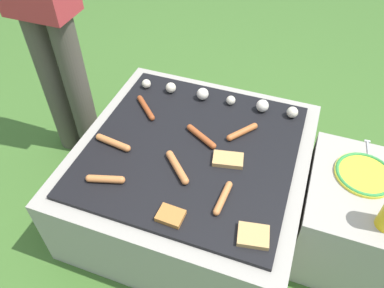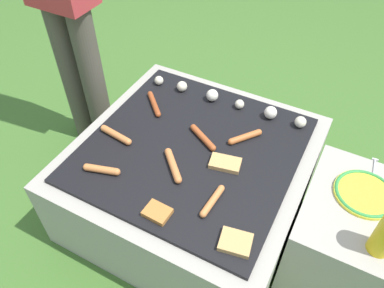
% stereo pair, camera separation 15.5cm
% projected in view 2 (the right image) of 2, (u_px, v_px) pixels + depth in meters
% --- Properties ---
extents(ground_plane, '(14.00, 14.00, 0.00)m').
position_uv_depth(ground_plane, '(192.00, 205.00, 1.88)').
color(ground_plane, '#3D6628').
extents(grill, '(0.97, 0.97, 0.42)m').
position_uv_depth(grill, '(192.00, 179.00, 1.73)').
color(grill, '#9E998E').
rests_on(grill, ground_plane).
extents(side_ledge, '(0.39, 0.51, 0.42)m').
position_uv_depth(side_ledge, '(345.00, 236.00, 1.52)').
color(side_ledge, '#9E998E').
rests_on(side_ledge, ground_plane).
extents(sausage_front_center, '(0.03, 0.16, 0.03)m').
position_uv_depth(sausage_front_center, '(212.00, 201.00, 1.37)').
color(sausage_front_center, '#C6753D').
rests_on(sausage_front_center, grill).
extents(sausage_back_right, '(0.11, 0.14, 0.03)m').
position_uv_depth(sausage_back_right, '(245.00, 137.00, 1.61)').
color(sausage_back_right, '#B7602D').
rests_on(sausage_back_right, grill).
extents(sausage_mid_right, '(0.15, 0.06, 0.03)m').
position_uv_depth(sausage_mid_right, '(102.00, 169.00, 1.48)').
color(sausage_mid_right, '#C6753D').
rests_on(sausage_mid_right, grill).
extents(sausage_back_center, '(0.14, 0.14, 0.03)m').
position_uv_depth(sausage_back_center, '(154.00, 104.00, 1.77)').
color(sausage_back_center, '#93421E').
rests_on(sausage_back_center, grill).
extents(sausage_mid_left, '(0.17, 0.05, 0.03)m').
position_uv_depth(sausage_mid_left, '(116.00, 135.00, 1.62)').
color(sausage_mid_left, '#C6753D').
rests_on(sausage_mid_left, grill).
extents(sausage_front_right, '(0.16, 0.10, 0.03)m').
position_uv_depth(sausage_front_right, '(203.00, 137.00, 1.61)').
color(sausage_front_right, '#A34C23').
rests_on(sausage_front_right, grill).
extents(sausage_front_left, '(0.14, 0.14, 0.03)m').
position_uv_depth(sausage_front_left, '(173.00, 165.00, 1.49)').
color(sausage_front_left, '#C6753D').
rests_on(sausage_front_left, grill).
extents(bread_slice_right, '(0.14, 0.10, 0.02)m').
position_uv_depth(bread_slice_right, '(225.00, 163.00, 1.51)').
color(bread_slice_right, tan).
rests_on(bread_slice_right, grill).
extents(bread_slice_center, '(0.12, 0.11, 0.02)m').
position_uv_depth(bread_slice_center, '(236.00, 242.00, 1.26)').
color(bread_slice_center, tan).
rests_on(bread_slice_center, grill).
extents(bread_slice_left, '(0.10, 0.08, 0.02)m').
position_uv_depth(bread_slice_left, '(157.00, 212.00, 1.34)').
color(bread_slice_left, '#B27033').
rests_on(bread_slice_left, grill).
extents(mushroom_row, '(0.77, 0.07, 0.06)m').
position_uv_depth(mushroom_row, '(231.00, 101.00, 1.76)').
color(mushroom_row, beige).
rests_on(mushroom_row, grill).
extents(plate_colorful, '(0.23, 0.23, 0.02)m').
position_uv_depth(plate_colorful, '(365.00, 193.00, 1.40)').
color(plate_colorful, yellow).
rests_on(plate_colorful, side_ledge).
extents(fork_utensil, '(0.03, 0.17, 0.01)m').
position_uv_depth(fork_utensil, '(374.00, 171.00, 1.49)').
color(fork_utensil, silver).
rests_on(fork_utensil, side_ledge).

